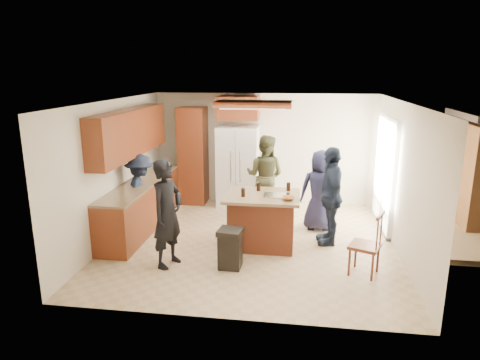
# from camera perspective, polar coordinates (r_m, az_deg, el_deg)

# --- Properties ---
(room_shell) EXTENTS (8.00, 5.20, 5.00)m
(room_shell) POSITION_cam_1_polar(r_m,az_deg,el_deg) (9.73, 29.31, -0.11)
(room_shell) COLOR tan
(room_shell) RESTS_ON ground
(person_front_left) EXTENTS (0.64, 0.74, 1.71)m
(person_front_left) POSITION_cam_1_polar(r_m,az_deg,el_deg) (6.71, -9.66, -4.45)
(person_front_left) COLOR black
(person_front_left) RESTS_ON ground
(person_behind_left) EXTENTS (0.93, 0.70, 1.72)m
(person_behind_left) POSITION_cam_1_polar(r_m,az_deg,el_deg) (8.95, 3.35, 0.57)
(person_behind_left) COLOR #34361F
(person_behind_left) RESTS_ON ground
(person_behind_right) EXTENTS (0.79, 0.53, 1.56)m
(person_behind_right) POSITION_cam_1_polar(r_m,az_deg,el_deg) (8.28, 10.63, -1.37)
(person_behind_right) COLOR #1A1B34
(person_behind_right) RESTS_ON ground
(person_side_right) EXTENTS (0.60, 1.06, 1.75)m
(person_side_right) POSITION_cam_1_polar(r_m,az_deg,el_deg) (7.63, 11.98, -2.08)
(person_side_right) COLOR #1C2539
(person_side_right) RESTS_ON ground
(person_counter) EXTENTS (0.72, 1.05, 1.49)m
(person_counter) POSITION_cam_1_polar(r_m,az_deg,el_deg) (8.30, -13.06, -1.72)
(person_counter) COLOR black
(person_counter) RESTS_ON ground
(left_cabinetry) EXTENTS (0.64, 3.00, 2.30)m
(left_cabinetry) POSITION_cam_1_polar(r_m,az_deg,el_deg) (8.39, -13.51, -0.07)
(left_cabinetry) COLOR maroon
(left_cabinetry) RESTS_ON ground
(back_wall_units) EXTENTS (1.80, 0.60, 2.45)m
(back_wall_units) POSITION_cam_1_polar(r_m,az_deg,el_deg) (9.73, -4.79, 4.81)
(back_wall_units) COLOR maroon
(back_wall_units) RESTS_ON ground
(refrigerator) EXTENTS (0.90, 0.76, 1.80)m
(refrigerator) POSITION_cam_1_polar(r_m,az_deg,el_deg) (9.60, -0.27, 1.81)
(refrigerator) COLOR white
(refrigerator) RESTS_ON ground
(kitchen_island) EXTENTS (1.28, 1.03, 0.93)m
(kitchen_island) POSITION_cam_1_polar(r_m,az_deg,el_deg) (7.49, 2.94, -5.31)
(kitchen_island) COLOR #9D4328
(kitchen_island) RESTS_ON ground
(island_items) EXTENTS (0.90, 0.71, 0.15)m
(island_items) POSITION_cam_1_polar(r_m,az_deg,el_deg) (7.26, 4.88, -1.92)
(island_items) COLOR silver
(island_items) RESTS_ON kitchen_island
(trash_bin) EXTENTS (0.40, 0.40, 0.63)m
(trash_bin) POSITION_cam_1_polar(r_m,az_deg,el_deg) (6.73, -1.30, -9.05)
(trash_bin) COLOR black
(trash_bin) RESTS_ON ground
(spindle_chair) EXTENTS (0.55, 0.55, 0.99)m
(spindle_chair) POSITION_cam_1_polar(r_m,az_deg,el_deg) (6.73, 16.48, -8.46)
(spindle_chair) COLOR maroon
(spindle_chair) RESTS_ON ground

